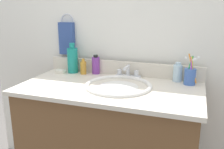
{
  "coord_description": "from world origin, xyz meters",
  "views": [
    {
      "loc": [
        0.45,
        -1.26,
        1.22
      ],
      "look_at": [
        0.01,
        0.0,
        0.85
      ],
      "focal_mm": 40.05,
      "sensor_mm": 36.0,
      "label": 1
    }
  ],
  "objects": [
    {
      "name": "bottle_cream_purple",
      "position": [
        -0.18,
        0.23,
        0.84
      ],
      "size": [
        0.05,
        0.05,
        0.13
      ],
      "color": "#7A3899",
      "rests_on": "countertop"
    },
    {
      "name": "faucet",
      "position": [
        0.05,
        0.21,
        0.81
      ],
      "size": [
        0.16,
        0.1,
        0.08
      ],
      "color": "silver",
      "rests_on": "countertop"
    },
    {
      "name": "bottle_oil_amber",
      "position": [
        -0.25,
        0.19,
        0.83
      ],
      "size": [
        0.04,
        0.04,
        0.1
      ],
      "color": "gold",
      "rests_on": "countertop"
    },
    {
      "name": "hand_towel",
      "position": [
        -0.41,
        0.28,
        1.0
      ],
      "size": [
        0.11,
        0.04,
        0.22
      ],
      "primitive_type": "cube",
      "color": "#334C8C"
    },
    {
      "name": "backsplash",
      "position": [
        0.0,
        0.26,
        0.83
      ],
      "size": [
        1.02,
        0.02,
        0.09
      ],
      "primitive_type": "cube",
      "color": "beige",
      "rests_on": "countertop"
    },
    {
      "name": "bottle_gel_clear",
      "position": [
        0.35,
        0.22,
        0.84
      ],
      "size": [
        0.05,
        0.05,
        0.12
      ],
      "color": "silver",
      "rests_on": "countertop"
    },
    {
      "name": "sink_basin",
      "position": [
        0.05,
        0.01,
        0.75
      ],
      "size": [
        0.38,
        0.38,
        0.11
      ],
      "color": "white",
      "rests_on": "countertop"
    },
    {
      "name": "back_wall",
      "position": [
        0.0,
        0.32,
        0.65
      ],
      "size": [
        2.12,
        0.04,
        1.3
      ],
      "primitive_type": "cube",
      "color": "white",
      "rests_on": "ground_plane"
    },
    {
      "name": "vanity_cabinet",
      "position": [
        0.0,
        0.0,
        0.38
      ],
      "size": [
        0.98,
        0.49,
        0.76
      ],
      "primitive_type": "cube",
      "color": "brown",
      "rests_on": "ground_plane"
    },
    {
      "name": "cup_blue_plastic",
      "position": [
        0.42,
        0.18,
        0.84
      ],
      "size": [
        0.08,
        0.07,
        0.18
      ],
      "color": "#3F66B7",
      "rests_on": "countertop"
    },
    {
      "name": "countertop",
      "position": [
        0.0,
        0.0,
        0.77
      ],
      "size": [
        1.02,
        0.54,
        0.02
      ],
      "primitive_type": "cube",
      "color": "beige",
      "rests_on": "vanity_cabinet"
    },
    {
      "name": "bottle_mouthwash_teal",
      "position": [
        -0.34,
        0.21,
        0.87
      ],
      "size": [
        0.07,
        0.07,
        0.2
      ],
      "color": "teal",
      "rests_on": "countertop"
    },
    {
      "name": "towel_ring",
      "position": [
        -0.41,
        0.3,
        1.12
      ],
      "size": [
        0.1,
        0.01,
        0.1
      ],
      "primitive_type": "torus",
      "rotation": [
        1.57,
        0.0,
        0.0
      ],
      "color": "silver"
    },
    {
      "name": "soap_bar",
      "position": [
        -0.41,
        0.16,
        0.8
      ],
      "size": [
        0.06,
        0.04,
        0.02
      ],
      "primitive_type": "cube",
      "color": "white",
      "rests_on": "countertop"
    }
  ]
}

